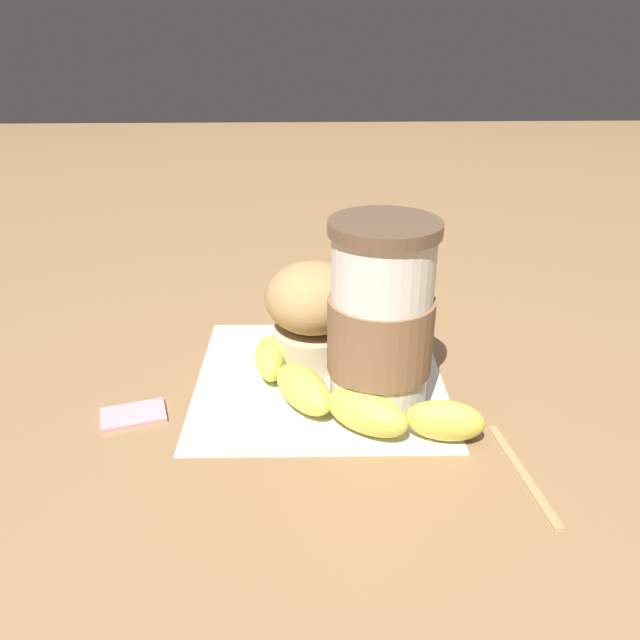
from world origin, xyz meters
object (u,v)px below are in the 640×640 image
object	(u,v)px
banana	(341,395)
sugar_packet	(133,413)
coffee_cup	(381,322)
muffin	(313,312)

from	to	relation	value
banana	sugar_packet	bearing A→B (deg)	-0.15
coffee_cup	muffin	distance (m)	0.09
muffin	sugar_packet	bearing A→B (deg)	29.06
muffin	sugar_packet	world-z (taller)	muffin
banana	coffee_cup	bearing A→B (deg)	-155.91
coffee_cup	banana	bearing A→B (deg)	24.09
coffee_cup	sugar_packet	xyz separation A→B (m)	(0.20, 0.01, -0.07)
sugar_packet	coffee_cup	bearing A→B (deg)	-176.09
coffee_cup	banana	world-z (taller)	coffee_cup
sugar_packet	banana	bearing A→B (deg)	179.85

